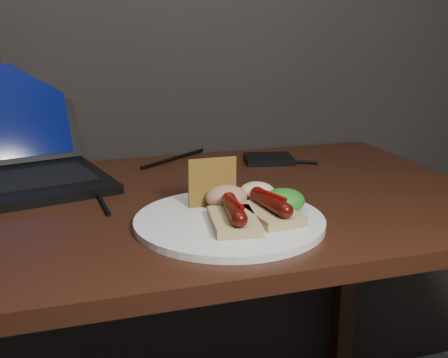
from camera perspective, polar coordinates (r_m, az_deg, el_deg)
name	(u,v)px	position (r m, az deg, el deg)	size (l,w,h in m)	color
desk	(124,250)	(1.07, -10.17, -7.15)	(1.40, 0.70, 0.75)	#35180D
laptop	(6,158)	(1.23, -21.27, 2.00)	(0.43, 0.43, 0.25)	black
hard_drive	(269,159)	(1.32, 4.55, 2.03)	(0.11, 0.08, 0.02)	black
desk_cables	(103,179)	(1.20, -12.23, 0.00)	(1.00, 0.42, 0.01)	black
plate	(229,221)	(0.92, 0.56, -4.31)	(0.31, 0.31, 0.01)	silver
bread_sausage_center	(234,216)	(0.88, 1.02, -3.77)	(0.09, 0.12, 0.04)	tan
bread_sausage_right	(271,209)	(0.92, 4.75, -3.01)	(0.08, 0.12, 0.04)	tan
crispbread	(212,182)	(0.97, -1.19, -0.31)	(0.09, 0.01, 0.09)	olive
salad_greens	(284,200)	(0.95, 6.13, -2.17)	(0.07, 0.07, 0.04)	#176013
salsa_mound	(226,197)	(0.96, 0.25, -1.84)	(0.07, 0.07, 0.04)	maroon
coleslaw_mound	(257,192)	(1.00, 3.37, -1.34)	(0.06, 0.06, 0.04)	white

